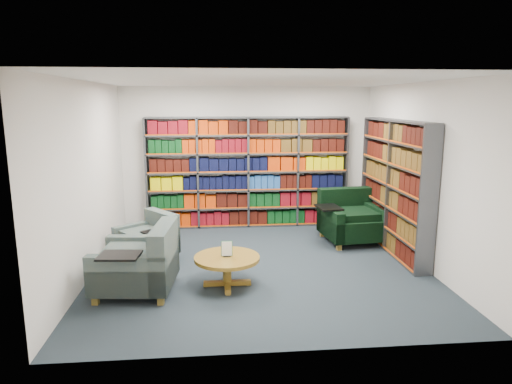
{
  "coord_description": "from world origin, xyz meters",
  "views": [
    {
      "loc": [
        -0.68,
        -6.7,
        2.51
      ],
      "look_at": [
        0.0,
        0.6,
        1.05
      ],
      "focal_mm": 32.0,
      "sensor_mm": 36.0,
      "label": 1
    }
  ],
  "objects": [
    {
      "name": "chair_green_right",
      "position": [
        1.79,
        1.18,
        0.37
      ],
      "size": [
        1.25,
        1.12,
        0.92
      ],
      "color": "black",
      "rests_on": "ground"
    },
    {
      "name": "room_shell",
      "position": [
        0.0,
        0.0,
        1.4
      ],
      "size": [
        5.02,
        5.02,
        2.82
      ],
      "color": "black",
      "rests_on": "ground"
    },
    {
      "name": "chair_teal_front",
      "position": [
        -1.65,
        -0.82,
        0.37
      ],
      "size": [
        1.09,
        1.23,
        0.91
      ],
      "color": "#062040",
      "rests_on": "ground"
    },
    {
      "name": "chair_teal_left",
      "position": [
        -1.74,
        0.6,
        0.29
      ],
      "size": [
        1.11,
        1.12,
        0.72
      ],
      "color": "#062040",
      "rests_on": "ground"
    },
    {
      "name": "bookshelf_right",
      "position": [
        2.34,
        0.6,
        1.1
      ],
      "size": [
        0.28,
        2.5,
        2.2
      ],
      "color": "#47494F",
      "rests_on": "ground"
    },
    {
      "name": "bookshelf_back",
      "position": [
        0.0,
        2.34,
        1.1
      ],
      "size": [
        4.0,
        0.28,
        2.2
      ],
      "color": "#47494F",
      "rests_on": "ground"
    },
    {
      "name": "coffee_table",
      "position": [
        -0.53,
        -0.74,
        0.34
      ],
      "size": [
        0.9,
        0.9,
        0.63
      ],
      "color": "olive",
      "rests_on": "ground"
    }
  ]
}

